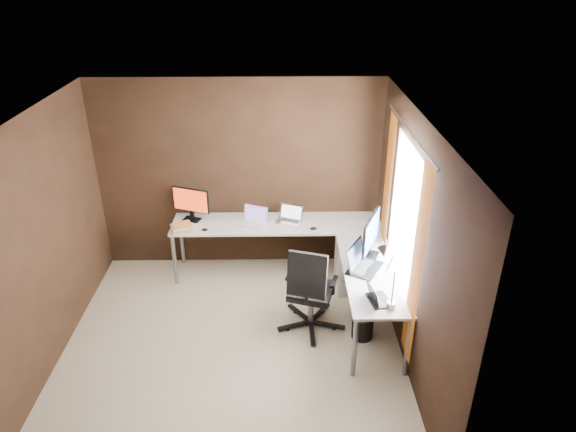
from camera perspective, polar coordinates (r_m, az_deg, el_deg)
The scene contains 15 objects.
room at distance 5.00m, azimuth -2.92°, elevation -2.86°, with size 3.60×3.60×2.50m.
desk at distance 6.15m, azimuth 2.16°, elevation -3.16°, with size 2.65×2.25×0.73m.
drawer_pedestal at distance 6.49m, azimuth 7.25°, elevation -5.49°, with size 0.42×0.50×0.60m, color white.
monitor_left at distance 6.60m, azimuth -10.74°, elevation 1.51°, with size 0.48×0.22×0.43m.
monitor_right at distance 5.74m, azimuth 9.21°, elevation -1.97°, with size 0.27×0.58×0.51m.
laptop_white at distance 6.49m, azimuth -3.79°, elevation -0.45°, with size 0.38×0.33×0.21m.
laptop_silver at distance 6.53m, azimuth 0.22°, elevation -0.24°, with size 0.36×0.32×0.21m.
laptop_black_big at distance 5.63m, azimuth 8.15°, elevation -5.21°, with size 0.47×0.51×0.28m.
laptop_black_small at distance 5.16m, azimuth 9.81°, elevation -8.92°, with size 0.25×0.31×0.19m.
book_stack at distance 6.45m, azimuth -11.71°, elevation -1.26°, with size 0.31×0.28×0.08m.
mouse_left at distance 6.40m, azimuth -9.25°, elevation -1.51°, with size 0.08×0.05×0.03m, color black.
mouse_corner at distance 6.35m, azimuth 2.85°, elevation -1.40°, with size 0.09×0.06×0.03m, color black.
desk_lamp at distance 4.93m, azimuth 10.88°, elevation -5.82°, with size 0.20×0.23×0.64m.
office_chair at distance 5.77m, azimuth 2.49°, elevation -9.78°, with size 0.59×0.62×1.06m.
wastebasket at distance 5.80m, azimuth 8.27°, elevation -12.06°, with size 0.23×0.23×0.27m, color black.
Camera 1 is at (0.53, -4.27, 3.76)m, focal length 32.00 mm.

